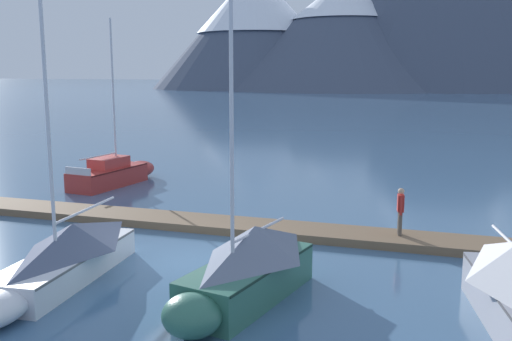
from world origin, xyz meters
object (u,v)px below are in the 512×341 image
Objects in this scene: sailboat_second_berth at (61,258)px; person_on_dock at (400,208)px; sailboat_mid_dock_port at (245,268)px; sailboat_nearest_berth at (116,173)px.

person_on_dock is at bearing 40.49° from sailboat_second_berth.
sailboat_second_berth is 0.90× the size of sailboat_mid_dock_port.
sailboat_second_berth is 5.51m from sailboat_mid_dock_port.
sailboat_nearest_berth is 16.64m from person_on_dock.
sailboat_mid_dock_port is (12.49, -12.34, 0.30)m from sailboat_nearest_berth.
sailboat_nearest_berth is at bearing 160.56° from person_on_dock.
sailboat_second_berth is at bearing -173.90° from sailboat_mid_dock_port.
person_on_dock is at bearing 64.90° from sailboat_mid_dock_port.
person_on_dock is at bearing -19.44° from sailboat_nearest_berth.
sailboat_mid_dock_port reaches higher than person_on_dock.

